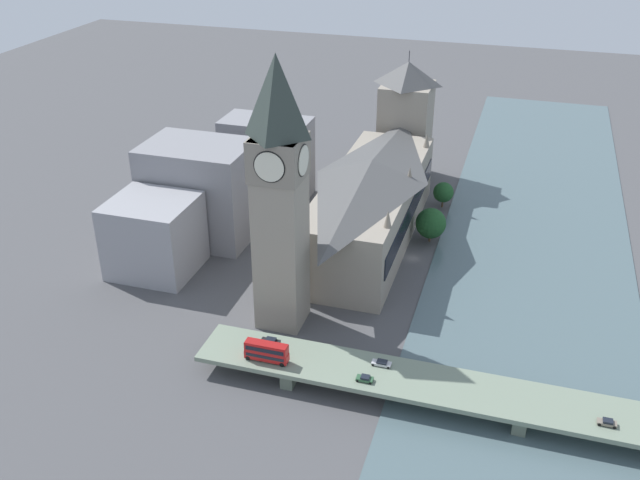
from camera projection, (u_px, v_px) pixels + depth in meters
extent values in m
plane|color=#4C4C4F|center=(413.00, 258.00, 221.53)|extent=(600.00, 600.00, 0.00)
cube|color=#4C6066|center=(531.00, 275.00, 212.26)|extent=(59.43, 360.00, 0.30)
cube|color=gray|center=(371.00, 209.00, 227.16)|extent=(25.60, 83.04, 21.94)
cube|color=black|center=(411.00, 212.00, 223.30)|extent=(0.40, 76.40, 6.58)
pyramid|color=#4C4C4C|center=(372.00, 169.00, 220.55)|extent=(25.09, 81.38, 6.02)
cone|color=gray|center=(427.00, 140.00, 244.34)|extent=(2.20, 2.20, 5.00)
cone|color=gray|center=(410.00, 175.00, 217.75)|extent=(2.20, 2.20, 5.00)
cone|color=gray|center=(388.00, 219.00, 191.16)|extent=(2.20, 2.20, 5.00)
cube|color=gray|center=(281.00, 234.00, 179.76)|extent=(11.68, 11.68, 52.03)
cube|color=gray|center=(278.00, 158.00, 169.95)|extent=(12.38, 12.38, 10.51)
cylinder|color=black|center=(302.00, 160.00, 168.40)|extent=(0.50, 7.90, 7.90)
cylinder|color=silver|center=(303.00, 160.00, 168.37)|extent=(0.62, 7.31, 7.31)
cylinder|color=black|center=(255.00, 155.00, 171.50)|extent=(0.50, 7.90, 7.90)
cylinder|color=silver|center=(254.00, 155.00, 171.53)|extent=(0.62, 7.31, 7.31)
cylinder|color=black|center=(287.00, 149.00, 175.02)|extent=(7.90, 0.50, 7.90)
cylinder|color=silver|center=(287.00, 149.00, 175.12)|extent=(7.31, 0.62, 7.31)
cylinder|color=black|center=(270.00, 167.00, 164.88)|extent=(7.90, 0.50, 7.90)
cylinder|color=silver|center=(269.00, 167.00, 164.78)|extent=(7.31, 0.62, 7.31)
pyramid|color=#2D3833|center=(277.00, 96.00, 162.80)|extent=(11.91, 11.91, 19.75)
cube|color=gray|center=(405.00, 132.00, 269.76)|extent=(18.38, 18.38, 36.75)
pyramid|color=#4C4C4C|center=(408.00, 73.00, 259.13)|extent=(18.38, 18.38, 8.27)
cylinder|color=#333338|center=(409.00, 56.00, 256.23)|extent=(0.30, 0.30, 4.00)
cube|color=#5D6A59|center=(520.00, 412.00, 157.12)|extent=(3.00, 12.16, 4.13)
cube|color=#5D6A59|center=(294.00, 367.00, 170.72)|extent=(3.00, 12.16, 4.13)
cube|color=gray|center=(522.00, 402.00, 155.86)|extent=(150.86, 14.31, 1.20)
cube|color=red|center=(267.00, 355.00, 167.20)|extent=(10.50, 2.59, 1.98)
cube|color=black|center=(267.00, 354.00, 167.01)|extent=(9.45, 2.65, 0.87)
cube|color=red|center=(266.00, 348.00, 166.18)|extent=(10.29, 2.59, 2.33)
cube|color=black|center=(266.00, 348.00, 166.12)|extent=(9.45, 2.65, 1.12)
cube|color=#A01515|center=(266.00, 344.00, 165.59)|extent=(10.18, 2.46, 0.16)
cylinder|color=black|center=(252.00, 352.00, 169.72)|extent=(1.16, 0.28, 1.16)
cylinder|color=black|center=(248.00, 358.00, 167.73)|extent=(1.16, 0.28, 1.16)
cylinder|color=black|center=(285.00, 359.00, 167.53)|extent=(1.16, 0.28, 1.16)
cylinder|color=black|center=(282.00, 365.00, 165.53)|extent=(1.16, 0.28, 1.16)
cube|color=slate|center=(607.00, 423.00, 148.55)|extent=(3.95, 1.78, 0.57)
cube|color=black|center=(608.00, 421.00, 148.27)|extent=(2.05, 1.60, 0.50)
cylinder|color=black|center=(599.00, 419.00, 149.70)|extent=(0.70, 0.22, 0.70)
cylinder|color=black|center=(599.00, 425.00, 148.35)|extent=(0.70, 0.22, 0.70)
cylinder|color=black|center=(614.00, 422.00, 148.93)|extent=(0.70, 0.22, 0.70)
cylinder|color=black|center=(614.00, 427.00, 147.58)|extent=(0.70, 0.22, 0.70)
cube|color=silver|center=(381.00, 363.00, 166.08)|extent=(4.57, 1.89, 0.56)
cube|color=black|center=(382.00, 362.00, 165.81)|extent=(2.37, 1.70, 0.43)
cylinder|color=black|center=(375.00, 360.00, 167.36)|extent=(0.63, 0.22, 0.63)
cylinder|color=black|center=(373.00, 365.00, 165.92)|extent=(0.63, 0.22, 0.63)
cylinder|color=black|center=(390.00, 363.00, 166.42)|extent=(0.63, 0.22, 0.63)
cylinder|color=black|center=(388.00, 368.00, 164.97)|extent=(0.63, 0.22, 0.63)
cube|color=black|center=(270.00, 342.00, 173.46)|extent=(4.73, 1.88, 0.67)
cube|color=black|center=(271.00, 340.00, 173.13)|extent=(2.46, 1.69, 0.56)
cylinder|color=black|center=(265.00, 339.00, 174.77)|extent=(0.70, 0.22, 0.70)
cylinder|color=black|center=(262.00, 343.00, 173.34)|extent=(0.70, 0.22, 0.70)
cylinder|color=black|center=(279.00, 342.00, 173.81)|extent=(0.70, 0.22, 0.70)
cylinder|color=black|center=(276.00, 346.00, 172.37)|extent=(0.70, 0.22, 0.70)
cube|color=#2D5638|center=(365.00, 379.00, 161.10)|extent=(3.84, 1.89, 0.61)
cube|color=black|center=(365.00, 377.00, 160.82)|extent=(2.00, 1.70, 0.46)
cylinder|color=black|center=(359.00, 376.00, 162.32)|extent=(0.61, 0.22, 0.61)
cylinder|color=black|center=(357.00, 381.00, 160.87)|extent=(0.61, 0.22, 0.61)
cylinder|color=black|center=(372.00, 379.00, 161.55)|extent=(0.61, 0.22, 0.61)
cylinder|color=black|center=(370.00, 383.00, 160.10)|extent=(0.61, 0.22, 0.61)
cube|color=gray|center=(267.00, 158.00, 256.38)|extent=(30.99, 17.20, 28.98)
cube|color=gray|center=(200.00, 191.00, 227.92)|extent=(33.31, 24.12, 31.61)
cube|color=#939399|center=(154.00, 236.00, 210.56)|extent=(24.14, 22.60, 22.62)
cylinder|color=brown|center=(442.00, 204.00, 253.54)|extent=(0.70, 0.70, 2.68)
sphere|color=#1E4C23|center=(443.00, 192.00, 251.46)|extent=(7.21, 7.21, 7.21)
cylinder|color=brown|center=(430.00, 238.00, 230.92)|extent=(0.70, 0.70, 2.32)
sphere|color=#1E4C23|center=(431.00, 223.00, 228.39)|extent=(9.85, 9.85, 9.85)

